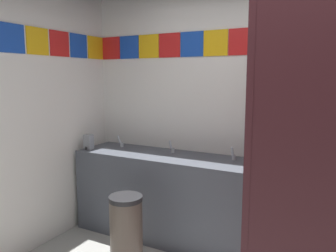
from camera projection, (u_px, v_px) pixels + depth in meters
name	position (u px, v px, depth m)	size (l,w,h in m)	color
wall_back	(267.00, 110.00, 3.12)	(3.80, 0.09, 2.65)	white
vanity_counter	(168.00, 195.00, 3.39)	(1.93, 0.56, 0.86)	#4C515B
faucet_left	(121.00, 142.00, 3.70)	(0.04, 0.10, 0.14)	silver
faucet_center	(172.00, 148.00, 3.40)	(0.04, 0.10, 0.14)	silver
faucet_right	(233.00, 155.00, 3.10)	(0.04, 0.10, 0.14)	silver
soap_dispenser	(89.00, 142.00, 3.59)	(0.09, 0.09, 0.16)	gray
stall_divider	(293.00, 175.00, 2.05)	(0.92, 1.53, 2.07)	#471E23
trash_bin	(126.00, 231.00, 2.88)	(0.29, 0.29, 0.63)	brown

